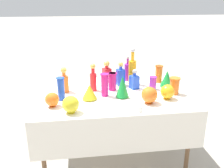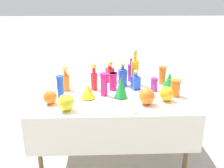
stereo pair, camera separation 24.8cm
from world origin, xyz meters
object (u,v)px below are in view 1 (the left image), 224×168
object	(u,v)px
fluted_vase_2	(122,86)
square_decanter_3	(107,72)
tall_bottle_0	(132,70)
square_decanter_1	(121,76)
round_bowl_0	(71,104)
cardboard_box_behind_left	(95,105)
tall_bottle_1	(93,79)
square_decanter_0	(64,81)
square_decanter_2	(134,81)
slender_vase_0	(112,81)
round_bowl_2	(167,92)
tall_bottle_2	(127,71)
slender_vase_4	(175,85)
slender_vase_3	(61,88)
fluted_vase_1	(89,92)
slender_vase_1	(153,82)
fluted_vase_0	(167,79)
slender_vase_2	(159,73)
round_bowl_3	(52,99)
slender_vase_5	(105,84)
round_bowl_1	(149,95)

from	to	relation	value
fluted_vase_2	square_decanter_3	bearing A→B (deg)	101.02
tall_bottle_0	square_decanter_1	size ratio (longest dim) A/B	1.54
round_bowl_0	cardboard_box_behind_left	world-z (taller)	round_bowl_0
tall_bottle_1	square_decanter_0	distance (m)	0.31
cardboard_box_behind_left	square_decanter_2	bearing A→B (deg)	-67.23
square_decanter_1	fluted_vase_2	bearing A→B (deg)	-96.87
square_decanter_3	slender_vase_0	bearing A→B (deg)	-84.69
square_decanter_1	round_bowl_2	size ratio (longest dim) A/B	1.86
square_decanter_2	round_bowl_2	world-z (taller)	square_decanter_2
tall_bottle_2	slender_vase_4	xyz separation A→B (m)	(0.41, -0.50, -0.02)
slender_vase_3	round_bowl_0	size ratio (longest dim) A/B	1.47
square_decanter_2	fluted_vase_1	world-z (taller)	square_decanter_2
slender_vase_1	fluted_vase_0	xyz separation A→B (m)	(0.18, 0.05, 0.02)
slender_vase_2	tall_bottle_2	bearing A→B (deg)	161.60
tall_bottle_1	square_decanter_1	xyz separation A→B (m)	(0.32, 0.12, -0.02)
slender_vase_0	fluted_vase_0	size ratio (longest dim) A/B	1.05
slender_vase_4	round_bowl_3	bearing A→B (deg)	-172.96
square_decanter_0	square_decanter_1	bearing A→B (deg)	11.15
tall_bottle_2	tall_bottle_0	bearing A→B (deg)	-77.09
fluted_vase_1	cardboard_box_behind_left	distance (m)	1.35
square_decanter_2	slender_vase_5	world-z (taller)	slender_vase_5
square_decanter_0	slender_vase_5	xyz separation A→B (m)	(0.42, -0.17, 0.01)
tall_bottle_0	slender_vase_3	xyz separation A→B (m)	(-0.80, -0.37, -0.04)
round_bowl_3	fluted_vase_2	bearing A→B (deg)	11.01
round_bowl_0	round_bowl_1	xyz separation A→B (m)	(0.75, 0.11, 0.00)
square_decanter_2	fluted_vase_1	distance (m)	0.57
tall_bottle_1	slender_vase_5	world-z (taller)	tall_bottle_1
slender_vase_2	fluted_vase_0	xyz separation A→B (m)	(0.04, -0.16, -0.01)
square_decanter_1	slender_vase_4	world-z (taller)	square_decanter_1
slender_vase_3	fluted_vase_0	xyz separation A→B (m)	(1.17, 0.22, -0.03)
tall_bottle_1	round_bowl_3	distance (m)	0.56
slender_vase_2	slender_vase_4	size ratio (longest dim) A/B	1.16
tall_bottle_1	square_decanter_3	world-z (taller)	tall_bottle_1
tall_bottle_1	fluted_vase_0	world-z (taller)	tall_bottle_1
slender_vase_3	tall_bottle_0	bearing A→B (deg)	24.99
slender_vase_0	round_bowl_1	bearing A→B (deg)	-52.73
tall_bottle_0	slender_vase_3	size ratio (longest dim) A/B	1.83
tall_bottle_0	square_decanter_0	bearing A→B (deg)	-168.62
slender_vase_1	square_decanter_1	bearing A→B (deg)	152.35
slender_vase_0	fluted_vase_1	size ratio (longest dim) A/B	1.24
tall_bottle_1	slender_vase_1	size ratio (longest dim) A/B	2.09
square_decanter_3	slender_vase_4	xyz separation A→B (m)	(0.66, -0.49, -0.02)
tall_bottle_2	fluted_vase_0	world-z (taller)	tall_bottle_2
square_decanter_1	cardboard_box_behind_left	xyz separation A→B (m)	(-0.25, 0.78, -0.71)
slender_vase_5	tall_bottle_1	bearing A→B (deg)	122.09
slender_vase_5	cardboard_box_behind_left	xyz separation A→B (m)	(-0.03, 1.08, -0.73)
square_decanter_3	round_bowl_3	size ratio (longest dim) A/B	1.85
square_decanter_0	square_decanter_2	bearing A→B (deg)	-0.02
slender_vase_3	tall_bottle_1	bearing A→B (deg)	33.38
slender_vase_1	round_bowl_0	distance (m)	1.01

